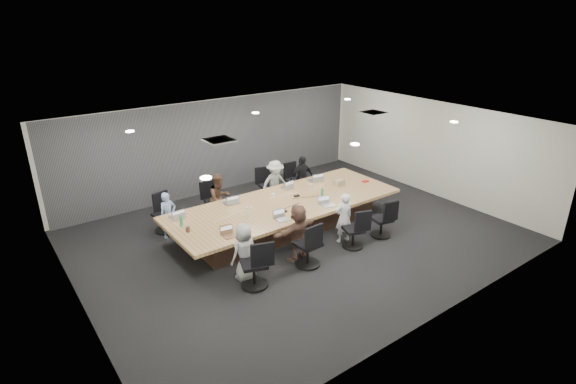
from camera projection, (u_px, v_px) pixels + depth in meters
floor at (298, 236)px, 11.11m from camera, size 10.00×8.00×0.00m
ceiling at (299, 125)px, 10.06m from camera, size 10.00×8.00×0.00m
wall_back at (218, 145)px, 13.57m from camera, size 10.00×0.00×2.80m
wall_front at (442, 251)px, 7.59m from camera, size 10.00×0.00×2.80m
wall_left at (71, 244)px, 7.84m from camera, size 0.00×8.00×2.80m
wall_right at (431, 148)px, 13.33m from camera, size 0.00×8.00×2.80m
curtain at (219, 146)px, 13.51m from camera, size 9.80×0.04×2.80m
conference_table at (286, 215)px, 11.33m from camera, size 6.00×2.20×0.74m
chair_0 at (164, 217)px, 11.21m from camera, size 0.62×0.62×0.78m
chair_1 at (214, 204)px, 11.98m from camera, size 0.62×0.62×0.77m
chair_2 at (268, 188)px, 12.93m from camera, size 0.69×0.69×0.86m
chair_3 at (294, 183)px, 13.46m from camera, size 0.55×0.55×0.77m
chair_4 at (254, 267)px, 8.94m from camera, size 0.74×0.74×0.86m
chair_5 at (308, 247)px, 9.69m from camera, size 0.61×0.61×0.87m
chair_6 at (353, 232)px, 10.47m from camera, size 0.65×0.65×0.76m
chair_7 at (382, 222)px, 10.99m from camera, size 0.61×0.61×0.76m
person_0 at (168, 215)px, 10.88m from camera, size 0.45×0.33×1.16m
laptop_0 at (177, 217)px, 10.40m from camera, size 0.34×0.25×0.02m
person_1 at (219, 199)px, 11.61m from camera, size 0.73×0.62×1.34m
laptop_1 at (230, 202)px, 11.17m from camera, size 0.35×0.26×0.02m
person_2 at (275, 184)px, 12.58m from camera, size 0.92×0.58×1.35m
laptop_2 at (287, 187)px, 12.14m from camera, size 0.33×0.25×0.02m
person_3 at (302, 178)px, 13.10m from camera, size 0.79×0.38×1.31m
laptop_3 at (314, 180)px, 12.66m from camera, size 0.39×0.30×0.02m
person_4 at (244, 252)px, 9.13m from camera, size 0.66×0.48×1.24m
laptop_4 at (231, 236)px, 9.50m from camera, size 0.31×0.24×0.02m
person_5 at (298, 232)px, 9.87m from camera, size 1.26×0.57×1.31m
laptop_5 at (283, 220)px, 10.25m from camera, size 0.32×0.24×0.02m
person_6 at (344, 218)px, 10.64m from camera, size 0.50×0.37×1.24m
laptop_6 at (329, 205)px, 11.00m from camera, size 0.36×0.28×0.02m
bottle_green_left at (181, 221)px, 9.92m from camera, size 0.07×0.07×0.25m
bottle_green_right at (322, 193)px, 11.40m from camera, size 0.09×0.09×0.27m
bottle_clear at (247, 212)px, 10.39m from camera, size 0.08×0.08×0.24m
cup_white_far at (273, 196)px, 11.47m from camera, size 0.11×0.11×0.11m
cup_white_near at (310, 186)px, 12.14m from camera, size 0.09×0.09×0.10m
mug_brown at (188, 229)px, 9.69m from camera, size 0.12×0.12×0.11m
mic_left at (284, 211)px, 10.66m from camera, size 0.14×0.10×0.03m
mic_right at (297, 196)px, 11.56m from camera, size 0.15×0.11×0.03m
stapler at (299, 209)px, 10.74m from camera, size 0.18×0.08×0.06m
canvas_bag at (339, 183)px, 12.27m from camera, size 0.30×0.20×0.15m
snack_packet at (366, 181)px, 12.54m from camera, size 0.17×0.12×0.04m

